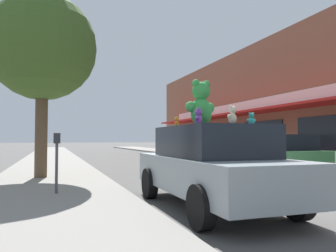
{
  "coord_description": "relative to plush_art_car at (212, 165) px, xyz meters",
  "views": [
    {
      "loc": [
        -5.28,
        -5.66,
        1.28
      ],
      "look_at": [
        -2.27,
        2.85,
        1.65
      ],
      "focal_mm": 35.0,
      "sensor_mm": 36.0,
      "label": 1
    }
  ],
  "objects": [
    {
      "name": "parked_car_far_center",
      "position": [
        4.9,
        4.57,
        -0.01
      ],
      "size": [
        1.99,
        4.11,
        1.44
      ],
      "color": "#336B3D",
      "rests_on": "ground_plane"
    },
    {
      "name": "teddy_bear_orange",
      "position": [
        -0.35,
        0.93,
        0.84
      ],
      "size": [
        0.13,
        0.18,
        0.23
      ],
      "rotation": [
        0.0,
        0.0,
        4.26
      ],
      "color": "orange",
      "rests_on": "plush_art_car"
    },
    {
      "name": "teddy_bear_purple",
      "position": [
        -0.28,
        -0.02,
        0.89
      ],
      "size": [
        0.22,
        0.24,
        0.33
      ],
      "rotation": [
        0.0,
        0.0,
        4.05
      ],
      "color": "purple",
      "rests_on": "plush_art_car"
    },
    {
      "name": "plush_art_car",
      "position": [
        0.0,
        0.0,
        0.0
      ],
      "size": [
        1.9,
        4.29,
        1.53
      ],
      "rotation": [
        0.0,
        0.0,
        -0.01
      ],
      "color": "#8C999E",
      "rests_on": "ground_plane"
    },
    {
      "name": "parking_meter",
      "position": [
        -2.74,
        1.79,
        0.15
      ],
      "size": [
        0.14,
        0.1,
        1.27
      ],
      "color": "#4C4C51",
      "rests_on": "sidewalk_near"
    },
    {
      "name": "sidewalk_near",
      "position": [
        -2.85,
        0.12,
        -0.73
      ],
      "size": [
        3.24,
        90.0,
        0.14
      ],
      "color": "gray",
      "rests_on": "ground_plane"
    },
    {
      "name": "teddy_bear_cream",
      "position": [
        0.01,
        -0.75,
        0.88
      ],
      "size": [
        0.24,
        0.19,
        0.32
      ],
      "rotation": [
        0.0,
        0.0,
        3.65
      ],
      "color": "beige",
      "rests_on": "plush_art_car"
    },
    {
      "name": "street_tree",
      "position": [
        -3.15,
        5.03,
        3.27
      ],
      "size": [
        3.24,
        3.24,
        5.58
      ],
      "color": "brown",
      "rests_on": "sidewalk_near"
    },
    {
      "name": "teddy_bear_teal",
      "position": [
        0.63,
        -0.37,
        0.85
      ],
      "size": [
        0.19,
        0.12,
        0.25
      ],
      "rotation": [
        0.0,
        0.0,
        3.07
      ],
      "color": "teal",
      "rests_on": "plush_art_car"
    },
    {
      "name": "teddy_bear_blue",
      "position": [
        0.03,
        0.59,
        0.87
      ],
      "size": [
        0.22,
        0.15,
        0.29
      ],
      "rotation": [
        0.0,
        0.0,
        2.87
      ],
      "color": "blue",
      "rests_on": "plush_art_car"
    },
    {
      "name": "parked_car_far_right",
      "position": [
        4.9,
        12.17,
        0.02
      ],
      "size": [
        1.86,
        4.76,
        1.57
      ],
      "color": "maroon",
      "rests_on": "ground_plane"
    },
    {
      "name": "ground_plane",
      "position": [
        2.45,
        0.12,
        -0.8
      ],
      "size": [
        260.0,
        260.0,
        0.0
      ],
      "primitive_type": "plane",
      "color": "#514F4C"
    },
    {
      "name": "teddy_bear_giant",
      "position": [
        -0.08,
        0.29,
        1.17
      ],
      "size": [
        0.7,
        0.46,
        0.92
      ],
      "rotation": [
        0.0,
        0.0,
        3.35
      ],
      "color": "green",
      "rests_on": "plush_art_car"
    }
  ]
}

